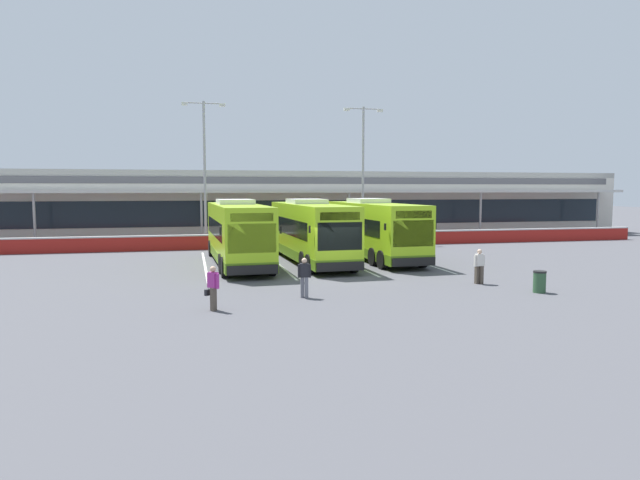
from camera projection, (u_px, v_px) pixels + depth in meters
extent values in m
plane|color=#4C4C51|center=(337.00, 277.00, 27.69)|extent=(200.00, 200.00, 0.00)
cube|color=beige|center=(265.00, 206.00, 53.63)|extent=(70.00, 10.00, 5.50)
cube|color=#19232D|center=(273.00, 213.00, 48.80)|extent=(66.00, 0.08, 2.20)
cube|color=#4C4C51|center=(273.00, 180.00, 48.53)|extent=(68.00, 0.08, 0.60)
cube|color=beige|center=(275.00, 191.00, 47.19)|extent=(67.00, 3.00, 0.24)
cube|color=gray|center=(265.00, 175.00, 53.35)|extent=(70.00, 10.00, 0.50)
cylinder|color=#999999|center=(34.00, 219.00, 42.03)|extent=(0.20, 0.20, 4.20)
cylinder|color=#999999|center=(202.00, 217.00, 44.82)|extent=(0.20, 0.20, 4.20)
cylinder|color=#999999|center=(349.00, 216.00, 47.61)|extent=(0.20, 0.20, 4.20)
cylinder|color=#999999|center=(480.00, 214.00, 50.41)|extent=(0.20, 0.20, 4.20)
cylinder|color=#999999|center=(598.00, 213.00, 53.20)|extent=(0.20, 0.20, 4.20)
cube|color=maroon|center=(287.00, 241.00, 41.71)|extent=(60.00, 0.36, 1.00)
cube|color=#B2B2B2|center=(287.00, 234.00, 41.66)|extent=(60.00, 0.40, 0.10)
cube|color=#9ED11E|center=(237.00, 232.00, 32.11)|extent=(2.97, 12.08, 3.19)
cube|color=#598419|center=(238.00, 255.00, 32.23)|extent=(2.99, 12.10, 0.56)
cube|color=black|center=(237.00, 227.00, 32.47)|extent=(2.91, 9.68, 0.96)
cube|color=black|center=(252.00, 238.00, 26.38)|extent=(2.31, 0.18, 1.40)
cube|color=black|center=(252.00, 217.00, 26.28)|extent=(2.05, 0.15, 0.40)
cube|color=silver|center=(235.00, 202.00, 32.92)|extent=(2.15, 2.87, 0.28)
cube|color=black|center=(253.00, 270.00, 26.41)|extent=(2.45, 0.25, 0.44)
cube|color=black|center=(281.00, 230.00, 27.06)|extent=(0.08, 0.12, 0.36)
cube|color=black|center=(220.00, 231.00, 26.31)|extent=(0.08, 0.12, 0.36)
cylinder|color=black|center=(248.00, 247.00, 36.97)|extent=(0.36, 1.05, 1.04)
cylinder|color=black|center=(211.00, 248.00, 36.35)|extent=(0.36, 1.05, 1.04)
cylinder|color=black|center=(267.00, 262.00, 29.47)|extent=(0.36, 1.05, 1.04)
cylinder|color=black|center=(222.00, 264.00, 28.85)|extent=(0.36, 1.05, 1.04)
cylinder|color=black|center=(272.00, 266.00, 28.13)|extent=(0.36, 1.05, 1.04)
cylinder|color=black|center=(224.00, 267.00, 27.51)|extent=(0.36, 1.05, 1.04)
cube|color=#9ED11E|center=(311.00, 231.00, 33.23)|extent=(2.97, 12.08, 3.19)
cube|color=#598419|center=(311.00, 252.00, 33.35)|extent=(2.99, 12.10, 0.56)
cube|color=black|center=(309.00, 226.00, 33.59)|extent=(2.91, 9.68, 0.96)
cube|color=black|center=(340.00, 236.00, 27.50)|extent=(2.31, 0.18, 1.40)
cube|color=black|center=(340.00, 216.00, 27.40)|extent=(2.05, 0.15, 0.40)
cube|color=silver|center=(307.00, 201.00, 34.04)|extent=(2.15, 2.87, 0.28)
cube|color=black|center=(340.00, 267.00, 27.53)|extent=(2.45, 0.25, 0.44)
cube|color=black|center=(365.00, 228.00, 28.18)|extent=(0.08, 0.12, 0.36)
cube|color=black|center=(310.00, 229.00, 27.43)|extent=(0.08, 0.12, 0.36)
cylinder|color=black|center=(311.00, 246.00, 38.09)|extent=(0.36, 1.05, 1.04)
cylinder|color=black|center=(277.00, 246.00, 37.47)|extent=(0.36, 1.05, 1.04)
cylinder|color=black|center=(346.00, 259.00, 30.59)|extent=(0.36, 1.05, 1.04)
cylinder|color=black|center=(304.00, 261.00, 29.97)|extent=(0.36, 1.05, 1.04)
cylinder|color=black|center=(354.00, 263.00, 29.25)|extent=(0.36, 1.05, 1.04)
cylinder|color=black|center=(310.00, 264.00, 28.63)|extent=(0.36, 1.05, 1.04)
cube|color=#9ED11E|center=(373.00, 228.00, 35.02)|extent=(2.97, 12.08, 3.19)
cube|color=#598419|center=(373.00, 249.00, 35.14)|extent=(2.99, 12.10, 0.56)
cube|color=black|center=(371.00, 224.00, 35.38)|extent=(2.91, 9.68, 0.96)
cube|color=black|center=(413.00, 233.00, 29.28)|extent=(2.31, 0.18, 1.40)
cube|color=black|center=(414.00, 214.00, 29.18)|extent=(2.05, 0.15, 0.40)
cube|color=silver|center=(368.00, 201.00, 35.82)|extent=(2.15, 2.87, 0.28)
cube|color=black|center=(414.00, 262.00, 29.32)|extent=(2.45, 0.25, 0.44)
cube|color=black|center=(435.00, 226.00, 29.97)|extent=(0.08, 0.12, 0.36)
cube|color=black|center=(385.00, 227.00, 29.21)|extent=(0.08, 0.12, 0.36)
cylinder|color=black|center=(366.00, 243.00, 39.88)|extent=(0.36, 1.05, 1.04)
cylinder|color=black|center=(334.00, 244.00, 39.26)|extent=(0.36, 1.05, 1.04)
cylinder|color=black|center=(412.00, 255.00, 32.38)|extent=(0.36, 1.05, 1.04)
cylinder|color=black|center=(373.00, 257.00, 31.76)|extent=(0.36, 1.05, 1.04)
cylinder|color=black|center=(422.00, 258.00, 31.03)|extent=(0.36, 1.05, 1.04)
cylinder|color=black|center=(382.00, 260.00, 30.41)|extent=(0.36, 1.05, 1.04)
cube|color=silver|center=(205.00, 265.00, 32.09)|extent=(0.14, 13.00, 0.01)
cube|color=silver|center=(277.00, 263.00, 33.03)|extent=(0.14, 13.00, 0.01)
cube|color=silver|center=(345.00, 261.00, 33.98)|extent=(0.14, 13.00, 0.01)
cube|color=silver|center=(409.00, 259.00, 34.93)|extent=(0.14, 13.00, 0.01)
cube|color=#4C4238|center=(213.00, 299.00, 20.14)|extent=(0.23, 0.22, 0.84)
cube|color=#4C4238|center=(214.00, 300.00, 19.95)|extent=(0.23, 0.22, 0.84)
cube|color=#A32D89|center=(213.00, 280.00, 19.98)|extent=(0.39, 0.40, 0.56)
cube|color=#A32D89|center=(209.00, 280.00, 20.11)|extent=(0.13, 0.13, 0.54)
cube|color=#A32D89|center=(217.00, 281.00, 19.86)|extent=(0.13, 0.13, 0.54)
sphere|color=tan|center=(213.00, 269.00, 19.95)|extent=(0.22, 0.22, 0.22)
cube|color=black|center=(208.00, 292.00, 20.21)|extent=(0.29, 0.27, 0.22)
cylinder|color=black|center=(208.00, 287.00, 20.20)|extent=(0.02, 0.02, 0.16)
cube|color=#4C4238|center=(477.00, 275.00, 25.73)|extent=(0.16, 0.19, 0.84)
cube|color=#4C4238|center=(481.00, 275.00, 25.67)|extent=(0.16, 0.19, 0.84)
cube|color=silver|center=(479.00, 260.00, 25.63)|extent=(0.36, 0.26, 0.56)
cube|color=silver|center=(475.00, 261.00, 25.56)|extent=(0.10, 0.11, 0.54)
cube|color=silver|center=(483.00, 260.00, 25.71)|extent=(0.10, 0.11, 0.54)
sphere|color=#DBB293|center=(480.00, 252.00, 25.60)|extent=(0.22, 0.22, 0.22)
cube|color=slate|center=(302.00, 287.00, 22.48)|extent=(0.16, 0.20, 0.84)
cube|color=slate|center=(306.00, 288.00, 22.37)|extent=(0.16, 0.20, 0.84)
cube|color=black|center=(304.00, 270.00, 22.36)|extent=(0.37, 0.26, 0.56)
cube|color=black|center=(299.00, 271.00, 22.34)|extent=(0.10, 0.11, 0.54)
cube|color=black|center=(310.00, 271.00, 22.38)|extent=(0.10, 0.11, 0.54)
sphere|color=#DBB293|center=(304.00, 261.00, 22.32)|extent=(0.22, 0.22, 0.22)
cylinder|color=#9E9EA3|center=(205.00, 174.00, 42.34)|extent=(0.20, 0.20, 11.00)
cylinder|color=#9E9EA3|center=(203.00, 103.00, 41.85)|extent=(2.80, 0.10, 0.10)
cube|color=silver|center=(184.00, 104.00, 41.54)|extent=(0.44, 0.28, 0.20)
cube|color=silver|center=(222.00, 105.00, 42.17)|extent=(0.44, 0.28, 0.20)
cylinder|color=#9E9EA3|center=(363.00, 175.00, 45.24)|extent=(0.20, 0.20, 11.00)
cylinder|color=#9E9EA3|center=(363.00, 109.00, 44.75)|extent=(2.80, 0.10, 0.10)
cube|color=silver|center=(347.00, 109.00, 44.44)|extent=(0.44, 0.28, 0.20)
cube|color=silver|center=(380.00, 110.00, 45.07)|extent=(0.44, 0.28, 0.20)
cylinder|color=#2D5133|center=(539.00, 283.00, 23.53)|extent=(0.52, 0.52, 0.85)
cylinder|color=black|center=(540.00, 272.00, 23.49)|extent=(0.54, 0.54, 0.08)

